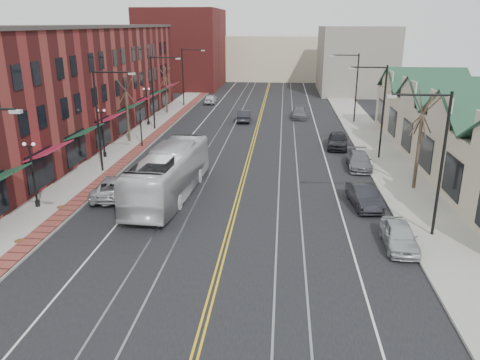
% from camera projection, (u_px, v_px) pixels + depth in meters
% --- Properties ---
extents(ground, '(160.00, 160.00, 0.00)m').
position_uv_depth(ground, '(215.00, 282.00, 21.78)').
color(ground, black).
rests_on(ground, ground).
extents(sidewalk_left, '(4.00, 120.00, 0.15)m').
position_uv_depth(sidewalk_left, '(114.00, 158.00, 41.68)').
color(sidewalk_left, gray).
rests_on(sidewalk_left, ground).
extents(sidewalk_right, '(4.00, 120.00, 0.15)m').
position_uv_depth(sidewalk_right, '(389.00, 165.00, 39.58)').
color(sidewalk_right, gray).
rests_on(sidewalk_right, ground).
extents(building_left, '(10.00, 50.00, 11.00)m').
position_uv_depth(building_left, '(66.00, 85.00, 47.18)').
color(building_left, maroon).
rests_on(building_left, ground).
extents(building_right, '(8.00, 36.00, 4.60)m').
position_uv_depth(building_right, '(466.00, 141.00, 38.35)').
color(building_right, '#BCA991').
rests_on(building_right, ground).
extents(backdrop_left, '(14.00, 18.00, 14.00)m').
position_uv_depth(backdrop_left, '(183.00, 49.00, 87.03)').
color(backdrop_left, maroon).
rests_on(backdrop_left, ground).
extents(backdrop_mid, '(22.00, 14.00, 9.00)m').
position_uv_depth(backdrop_mid, '(271.00, 57.00, 100.59)').
color(backdrop_mid, '#BCA991').
rests_on(backdrop_mid, ground).
extents(backdrop_right, '(12.00, 16.00, 11.00)m').
position_uv_depth(backdrop_right, '(355.00, 60.00, 80.08)').
color(backdrop_right, slate).
rests_on(backdrop_right, ground).
extents(streetlight_l_1, '(3.33, 0.25, 8.00)m').
position_uv_depth(streetlight_l_1, '(103.00, 111.00, 36.25)').
color(streetlight_l_1, black).
rests_on(streetlight_l_1, sidewalk_left).
extents(streetlight_l_2, '(3.33, 0.25, 8.00)m').
position_uv_depth(streetlight_l_2, '(156.00, 85.00, 51.35)').
color(streetlight_l_2, black).
rests_on(streetlight_l_2, sidewalk_left).
extents(streetlight_l_3, '(3.33, 0.25, 8.00)m').
position_uv_depth(streetlight_l_3, '(186.00, 71.00, 66.46)').
color(streetlight_l_3, black).
rests_on(streetlight_l_3, sidewalk_left).
extents(streetlight_r_0, '(3.33, 0.25, 8.00)m').
position_uv_depth(streetlight_r_0, '(435.00, 150.00, 24.88)').
color(streetlight_r_0, black).
rests_on(streetlight_r_0, sidewalk_right).
extents(streetlight_r_1, '(3.33, 0.25, 8.00)m').
position_uv_depth(streetlight_r_1, '(379.00, 102.00, 39.98)').
color(streetlight_r_1, black).
rests_on(streetlight_r_1, sidewalk_right).
extents(streetlight_r_2, '(3.33, 0.25, 8.00)m').
position_uv_depth(streetlight_r_2, '(353.00, 81.00, 55.09)').
color(streetlight_r_2, black).
rests_on(streetlight_r_2, sidewalk_right).
extents(lamppost_l_1, '(0.84, 0.28, 4.27)m').
position_uv_depth(lamppost_l_1, '(33.00, 176.00, 29.75)').
color(lamppost_l_1, black).
rests_on(lamppost_l_1, sidewalk_left).
extents(lamppost_l_2, '(0.84, 0.28, 4.27)m').
position_uv_depth(lamppost_l_2, '(103.00, 134.00, 41.08)').
color(lamppost_l_2, black).
rests_on(lamppost_l_2, sidewalk_left).
extents(lamppost_l_3, '(0.84, 0.28, 4.27)m').
position_uv_depth(lamppost_l_3, '(147.00, 107.00, 54.29)').
color(lamppost_l_3, black).
rests_on(lamppost_l_3, sidewalk_left).
extents(tree_left_near, '(1.78, 1.37, 6.48)m').
position_uv_depth(tree_left_near, '(127.00, 108.00, 46.30)').
color(tree_left_near, '#382B21').
rests_on(tree_left_near, sidewalk_left).
extents(tree_left_far, '(1.66, 1.28, 6.02)m').
position_uv_depth(tree_left_far, '(166.00, 89.00, 61.48)').
color(tree_left_far, '#382B21').
rests_on(tree_left_far, sidewalk_left).
extents(tree_right_mid, '(1.90, 1.46, 6.93)m').
position_uv_depth(tree_right_mid, '(420.00, 139.00, 32.71)').
color(tree_right_mid, '#382B21').
rests_on(tree_right_mid, sidewalk_right).
extents(manhole_mid, '(0.60, 0.60, 0.02)m').
position_uv_depth(manhole_mid, '(20.00, 241.00, 25.54)').
color(manhole_mid, '#592D19').
rests_on(manhole_mid, sidewalk_left).
extents(manhole_far, '(0.60, 0.60, 0.02)m').
position_uv_depth(manhole_far, '(62.00, 207.00, 30.26)').
color(manhole_far, '#592D19').
rests_on(manhole_far, sidewalk_left).
extents(traffic_signal, '(0.18, 0.15, 3.80)m').
position_uv_depth(traffic_signal, '(141.00, 124.00, 44.61)').
color(traffic_signal, black).
rests_on(traffic_signal, sidewalk_left).
extents(transit_bus, '(3.58, 12.24, 3.37)m').
position_uv_depth(transit_bus, '(169.00, 173.00, 32.04)').
color(transit_bus, silver).
rests_on(transit_bus, ground).
extents(parked_suv, '(2.77, 5.37, 1.45)m').
position_uv_depth(parked_suv, '(115.00, 187.00, 32.33)').
color(parked_suv, '#B0B3B8').
rests_on(parked_suv, ground).
extents(parked_car_a, '(1.71, 4.08, 1.38)m').
position_uv_depth(parked_car_a, '(399.00, 235.00, 24.95)').
color(parked_car_a, '#AFB3B6').
rests_on(parked_car_a, ground).
extents(parked_car_b, '(1.97, 4.44, 1.42)m').
position_uv_depth(parked_car_b, '(364.00, 196.00, 30.57)').
color(parked_car_b, black).
rests_on(parked_car_b, ground).
extents(parked_car_c, '(2.07, 4.69, 1.34)m').
position_uv_depth(parked_car_c, '(359.00, 160.00, 38.68)').
color(parked_car_c, slate).
rests_on(parked_car_c, ground).
extents(parked_car_d, '(2.34, 4.78, 1.57)m').
position_uv_depth(parked_car_d, '(338.00, 140.00, 44.95)').
color(parked_car_d, black).
rests_on(parked_car_d, ground).
extents(distant_car_left, '(1.60, 4.31, 1.41)m').
position_uv_depth(distant_car_left, '(244.00, 116.00, 57.16)').
color(distant_car_left, black).
rests_on(distant_car_left, ground).
extents(distant_car_right, '(2.07, 4.65, 1.33)m').
position_uv_depth(distant_car_right, '(299.00, 113.00, 59.31)').
color(distant_car_right, '#58585E').
rests_on(distant_car_right, ground).
extents(distant_car_far, '(1.77, 4.17, 1.40)m').
position_uv_depth(distant_car_far, '(211.00, 99.00, 70.12)').
color(distant_car_far, silver).
rests_on(distant_car_far, ground).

